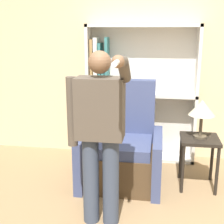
% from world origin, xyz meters
% --- Properties ---
extents(wall_back, '(8.00, 0.06, 2.80)m').
position_xyz_m(wall_back, '(0.00, 2.03, 1.40)').
color(wall_back, beige).
rests_on(wall_back, ground_plane).
extents(bookcase, '(1.48, 0.28, 1.84)m').
position_xyz_m(bookcase, '(-0.36, 1.87, 0.88)').
color(bookcase, silver).
rests_on(bookcase, ground_plane).
extents(armchair, '(0.94, 0.82, 1.19)m').
position_xyz_m(armchair, '(-0.35, 1.12, 0.37)').
color(armchair, '#4C3823').
rests_on(armchair, ground_plane).
extents(person_standing, '(0.56, 0.78, 1.60)m').
position_xyz_m(person_standing, '(-0.44, 0.25, 0.91)').
color(person_standing, '#384256').
rests_on(person_standing, ground_plane).
extents(side_table, '(0.42, 0.42, 0.59)m').
position_xyz_m(side_table, '(0.53, 1.12, 0.48)').
color(side_table, black).
rests_on(side_table, ground_plane).
extents(table_lamp, '(0.29, 0.29, 0.43)m').
position_xyz_m(table_lamp, '(0.53, 1.12, 0.92)').
color(table_lamp, '#4C4233').
rests_on(table_lamp, side_table).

